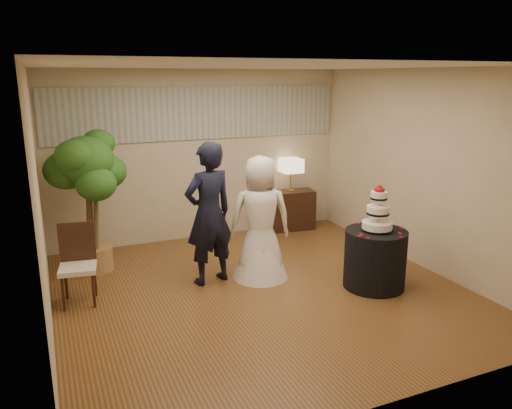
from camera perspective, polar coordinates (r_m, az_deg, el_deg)
name	(u,v)px	position (r m, az deg, el deg)	size (l,w,h in m)	color
floor	(261,291)	(6.52, 0.60, -9.88)	(5.00, 5.00, 0.00)	brown
ceiling	(262,66)	(5.94, 0.67, 15.55)	(5.00, 5.00, 0.00)	white
wall_back	(200,156)	(8.38, -6.38, 5.57)	(5.00, 0.06, 2.80)	#C4B391
wall_front	(393,248)	(4.01, 15.41, -4.86)	(5.00, 0.06, 2.80)	#C4B391
wall_left	(39,206)	(5.57, -23.55, -0.14)	(0.06, 5.00, 2.80)	#C4B391
wall_right	(423,170)	(7.44, 18.56, 3.75)	(0.06, 5.00, 2.80)	#C4B391
mural_border	(200,113)	(8.28, -6.47, 10.33)	(4.90, 0.02, 0.85)	#A2A59A
groom	(209,214)	(6.52, -5.40, -1.07)	(0.69, 0.45, 1.89)	black
bride	(260,218)	(6.68, 0.50, -1.53)	(0.83, 0.77, 1.69)	white
cake_table	(375,259)	(6.70, 13.44, -6.06)	(0.79, 0.79, 0.77)	black
wedding_cake	(378,208)	(6.49, 13.79, -0.40)	(0.39, 0.39, 0.60)	white
console	(290,210)	(8.95, 3.92, -0.65)	(0.85, 0.38, 0.71)	black
table_lamp	(291,175)	(8.81, 3.99, 3.39)	(0.35, 0.35, 0.58)	#D5B68C
ficus_tree	(89,202)	(7.25, -18.58, 0.32)	(0.96, 0.96, 2.02)	#2A5C1C
side_chair	(78,266)	(6.39, -19.72, -6.61)	(0.44, 0.46, 0.97)	black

